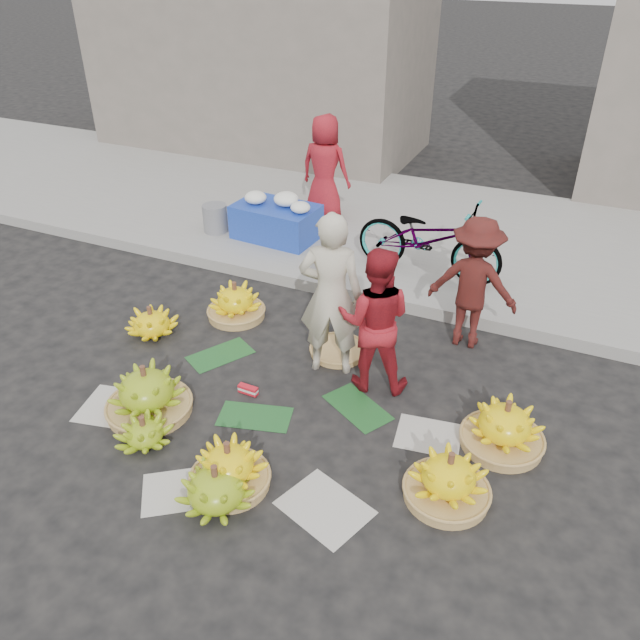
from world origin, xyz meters
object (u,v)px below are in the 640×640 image
at_px(bicycle, 429,238).
at_px(vendor_cream, 331,295).
at_px(flower_table, 277,219).
at_px(banana_bunch_0, 147,392).
at_px(banana_bunch_4, 448,479).

bearing_deg(bicycle, vendor_cream, 173.16).
distance_m(vendor_cream, flower_table, 2.98).
relative_size(banana_bunch_0, vendor_cream, 0.46).
bearing_deg(flower_table, bicycle, -0.93).
distance_m(banana_bunch_4, bicycle, 3.52).
height_order(vendor_cream, flower_table, vendor_cream).
height_order(banana_bunch_0, flower_table, flower_table).
bearing_deg(banana_bunch_0, banana_bunch_4, 2.38).
xyz_separation_m(banana_bunch_0, flower_table, (-0.58, 3.62, 0.16)).
distance_m(banana_bunch_4, flower_table, 4.82).
bearing_deg(banana_bunch_4, banana_bunch_0, -177.62).
distance_m(banana_bunch_4, vendor_cream, 2.01).
distance_m(banana_bunch_0, flower_table, 3.67).
height_order(banana_bunch_0, banana_bunch_4, banana_bunch_0).
bearing_deg(banana_bunch_0, vendor_cream, 46.54).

